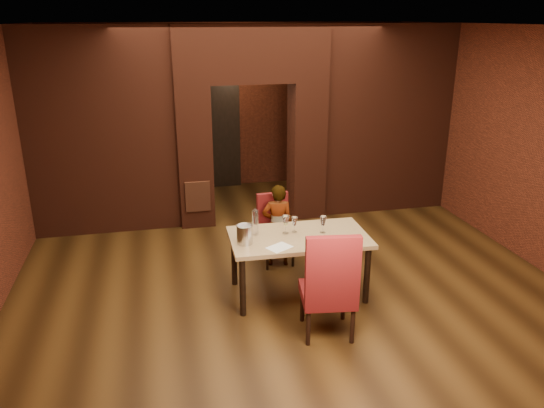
{
  "coord_description": "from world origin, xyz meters",
  "views": [
    {
      "loc": [
        -1.56,
        -6.47,
        3.3
      ],
      "look_at": [
        -0.1,
        0.0,
        0.95
      ],
      "focal_mm": 35.0,
      "sensor_mm": 36.0,
      "label": 1
    }
  ],
  "objects_px": {
    "wine_glass_a": "(286,225)",
    "potted_plant": "(318,244)",
    "water_bottle": "(255,222)",
    "dining_table": "(298,265)",
    "chair_far": "(276,230)",
    "chair_near": "(328,281)",
    "person_seated": "(277,225)",
    "wine_glass_b": "(294,225)",
    "wine_bucket": "(245,234)",
    "wine_glass_c": "(323,225)"
  },
  "relations": [
    {
      "from": "wine_glass_a",
      "to": "potted_plant",
      "type": "xyz_separation_m",
      "value": [
        0.69,
        0.83,
        -0.68
      ]
    },
    {
      "from": "water_bottle",
      "to": "potted_plant",
      "type": "distance_m",
      "value": 1.51
    },
    {
      "from": "dining_table",
      "to": "chair_far",
      "type": "bearing_deg",
      "value": 95.81
    },
    {
      "from": "chair_near",
      "to": "person_seated",
      "type": "relative_size",
      "value": 1.06
    },
    {
      "from": "wine_glass_b",
      "to": "wine_bucket",
      "type": "bearing_deg",
      "value": -162.76
    },
    {
      "from": "chair_far",
      "to": "wine_bucket",
      "type": "relative_size",
      "value": 4.28
    },
    {
      "from": "dining_table",
      "to": "person_seated",
      "type": "bearing_deg",
      "value": 95.75
    },
    {
      "from": "water_bottle",
      "to": "potted_plant",
      "type": "relative_size",
      "value": 0.76
    },
    {
      "from": "dining_table",
      "to": "wine_glass_b",
      "type": "relative_size",
      "value": 8.38
    },
    {
      "from": "chair_far",
      "to": "person_seated",
      "type": "height_order",
      "value": "person_seated"
    },
    {
      "from": "chair_far",
      "to": "wine_glass_b",
      "type": "xyz_separation_m",
      "value": [
        0.04,
        -0.81,
        0.39
      ]
    },
    {
      "from": "wine_glass_a",
      "to": "wine_glass_c",
      "type": "bearing_deg",
      "value": -10.09
    },
    {
      "from": "potted_plant",
      "to": "person_seated",
      "type": "bearing_deg",
      "value": -173.77
    },
    {
      "from": "person_seated",
      "to": "chair_far",
      "type": "bearing_deg",
      "value": -76.98
    },
    {
      "from": "wine_glass_a",
      "to": "wine_glass_b",
      "type": "bearing_deg",
      "value": 5.93
    },
    {
      "from": "dining_table",
      "to": "wine_glass_a",
      "type": "relative_size",
      "value": 7.29
    },
    {
      "from": "dining_table",
      "to": "chair_near",
      "type": "xyz_separation_m",
      "value": [
        0.08,
        -0.91,
        0.23
      ]
    },
    {
      "from": "wine_glass_b",
      "to": "wine_glass_c",
      "type": "distance_m",
      "value": 0.35
    },
    {
      "from": "chair_near",
      "to": "water_bottle",
      "type": "xyz_separation_m",
      "value": [
        -0.59,
        1.06,
        0.33
      ]
    },
    {
      "from": "wine_glass_b",
      "to": "wine_bucket",
      "type": "distance_m",
      "value": 0.69
    },
    {
      "from": "wine_glass_c",
      "to": "water_bottle",
      "type": "distance_m",
      "value": 0.83
    },
    {
      "from": "dining_table",
      "to": "person_seated",
      "type": "height_order",
      "value": "person_seated"
    },
    {
      "from": "person_seated",
      "to": "wine_glass_a",
      "type": "bearing_deg",
      "value": 91.86
    },
    {
      "from": "dining_table",
      "to": "wine_glass_a",
      "type": "height_order",
      "value": "wine_glass_a"
    },
    {
      "from": "wine_bucket",
      "to": "person_seated",
      "type": "bearing_deg",
      "value": 57.13
    },
    {
      "from": "dining_table",
      "to": "wine_bucket",
      "type": "relative_size",
      "value": 7.31
    },
    {
      "from": "chair_far",
      "to": "wine_glass_b",
      "type": "height_order",
      "value": "wine_glass_b"
    },
    {
      "from": "wine_glass_c",
      "to": "potted_plant",
      "type": "relative_size",
      "value": 0.5
    },
    {
      "from": "chair_near",
      "to": "wine_glass_c",
      "type": "relative_size",
      "value": 5.73
    },
    {
      "from": "dining_table",
      "to": "potted_plant",
      "type": "height_order",
      "value": "dining_table"
    },
    {
      "from": "chair_near",
      "to": "wine_glass_a",
      "type": "xyz_separation_m",
      "value": [
        -0.22,
        1.01,
        0.28
      ]
    },
    {
      "from": "person_seated",
      "to": "wine_glass_b",
      "type": "xyz_separation_m",
      "value": [
        0.04,
        -0.75,
        0.3
      ]
    },
    {
      "from": "water_bottle",
      "to": "dining_table",
      "type": "bearing_deg",
      "value": -16.73
    },
    {
      "from": "dining_table",
      "to": "potted_plant",
      "type": "relative_size",
      "value": 3.86
    },
    {
      "from": "wine_glass_c",
      "to": "wine_glass_b",
      "type": "bearing_deg",
      "value": 164.72
    },
    {
      "from": "wine_glass_a",
      "to": "water_bottle",
      "type": "bearing_deg",
      "value": 171.67
    },
    {
      "from": "wine_glass_c",
      "to": "chair_near",
      "type": "bearing_deg",
      "value": -104.2
    },
    {
      "from": "dining_table",
      "to": "chair_far",
      "type": "relative_size",
      "value": 1.71
    },
    {
      "from": "dining_table",
      "to": "wine_glass_a",
      "type": "xyz_separation_m",
      "value": [
        -0.14,
        0.1,
        0.51
      ]
    },
    {
      "from": "wine_glass_b",
      "to": "wine_glass_c",
      "type": "bearing_deg",
      "value": -15.28
    },
    {
      "from": "dining_table",
      "to": "wine_glass_b",
      "type": "bearing_deg",
      "value": 105.63
    },
    {
      "from": "chair_far",
      "to": "person_seated",
      "type": "distance_m",
      "value": 0.11
    },
    {
      "from": "wine_bucket",
      "to": "potted_plant",
      "type": "bearing_deg",
      "value": 39.72
    },
    {
      "from": "wine_glass_c",
      "to": "potted_plant",
      "type": "bearing_deg",
      "value": 75.17
    },
    {
      "from": "wine_glass_c",
      "to": "wine_bucket",
      "type": "xyz_separation_m",
      "value": [
        -0.99,
        -0.11,
        0.01
      ]
    },
    {
      "from": "chair_near",
      "to": "wine_glass_c",
      "type": "bearing_deg",
      "value": -96.01
    },
    {
      "from": "chair_near",
      "to": "person_seated",
      "type": "distance_m",
      "value": 1.78
    },
    {
      "from": "chair_near",
      "to": "dining_table",
      "type": "bearing_deg",
      "value": -77.07
    },
    {
      "from": "dining_table",
      "to": "water_bottle",
      "type": "distance_m",
      "value": 0.77
    },
    {
      "from": "chair_near",
      "to": "water_bottle",
      "type": "height_order",
      "value": "chair_near"
    }
  ]
}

